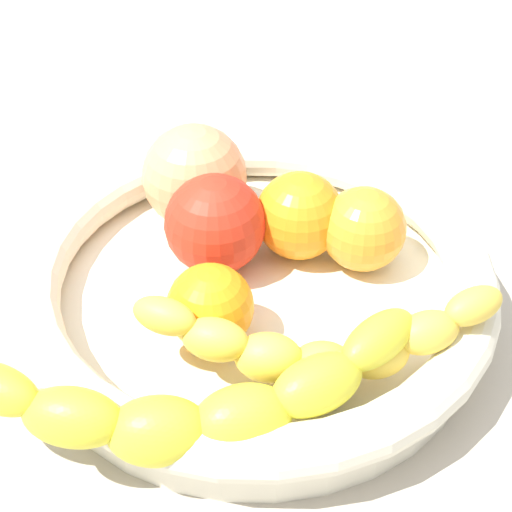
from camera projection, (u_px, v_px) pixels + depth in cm
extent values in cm
cube|color=#B3A897|center=(256.00, 330.00, 52.86)|extent=(120.00, 120.00, 3.00)
cylinder|color=silver|center=(256.00, 303.00, 51.18)|extent=(29.07, 29.07, 2.24)
torus|color=silver|center=(256.00, 274.00, 49.49)|extent=(31.18, 31.18, 3.01)
ellipsoid|color=yellow|center=(73.00, 417.00, 38.55)|extent=(3.47, 5.61, 3.15)
ellipsoid|color=yellow|center=(158.00, 431.00, 38.81)|extent=(4.60, 6.00, 3.70)
ellipsoid|color=yellow|center=(242.00, 419.00, 39.37)|extent=(5.57, 6.46, 3.70)
ellipsoid|color=yellow|center=(317.00, 385.00, 40.20)|extent=(5.79, 6.23, 3.15)
ellipsoid|color=yellow|center=(378.00, 339.00, 41.71)|extent=(5.84, 5.45, 2.59)
ellipsoid|color=yellow|center=(164.00, 316.00, 42.59)|extent=(3.14, 4.35, 2.11)
ellipsoid|color=yellow|center=(215.00, 340.00, 42.38)|extent=(3.00, 4.21, 2.49)
ellipsoid|color=yellow|center=(268.00, 357.00, 42.52)|extent=(2.94, 3.96, 2.87)
ellipsoid|color=yellow|center=(322.00, 369.00, 43.01)|extent=(3.87, 4.40, 3.25)
ellipsoid|color=yellow|center=(376.00, 354.00, 42.74)|extent=(3.97, 4.62, 2.87)
ellipsoid|color=yellow|center=(427.00, 332.00, 42.82)|extent=(4.01, 4.62, 2.49)
ellipsoid|color=yellow|center=(474.00, 306.00, 43.23)|extent=(4.01, 4.40, 2.11)
sphere|color=orange|center=(363.00, 229.00, 50.88)|extent=(5.77, 5.77, 5.77)
sphere|color=orange|center=(210.00, 307.00, 45.45)|extent=(5.31, 5.31, 5.31)
sphere|color=orange|center=(299.00, 216.00, 51.76)|extent=(6.09, 6.09, 6.09)
sphere|color=red|center=(215.00, 224.00, 50.44)|extent=(6.81, 6.81, 6.81)
sphere|color=#F29965|center=(195.00, 177.00, 54.13)|extent=(7.52, 7.52, 7.52)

